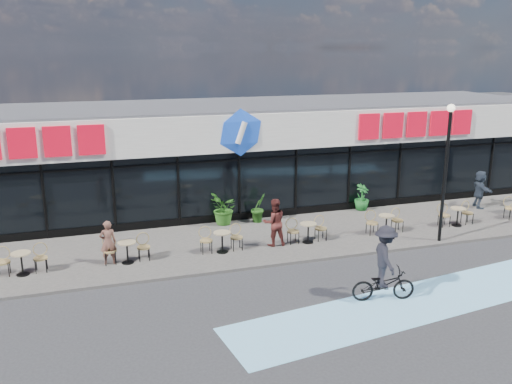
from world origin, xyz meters
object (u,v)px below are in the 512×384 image
lamp_post (446,161)px  potted_plant_right (362,197)px  potted_plant_left (224,209)px  pedestrian_b (480,189)px  potted_plant_mid (258,208)px  patron_left (108,242)px  cyclist_a (384,269)px  patron_right (274,222)px

lamp_post → potted_plant_right: size_ratio=4.39×
lamp_post → potted_plant_left: bearing=149.3°
pedestrian_b → potted_plant_mid: bearing=99.9°
lamp_post → patron_left: 12.10m
potted_plant_left → pedestrian_b: (11.47, -1.07, 0.17)m
patron_left → cyclist_a: size_ratio=0.67×
potted_plant_mid → patron_right: patron_right is taller
potted_plant_mid → pedestrian_b: bearing=-5.7°
potted_plant_left → patron_left: (-4.66, -2.86, 0.08)m
pedestrian_b → cyclist_a: size_ratio=0.75×
potted_plant_left → cyclist_a: (2.72, -7.77, 0.19)m
potted_plant_left → potted_plant_mid: bearing=-2.4°
potted_plant_mid → patron_left: patron_left is taller
potted_plant_right → patron_left: 11.36m
potted_plant_left → patron_right: patron_right is taller
lamp_post → potted_plant_right: 5.12m
potted_plant_mid → pedestrian_b: 10.09m
pedestrian_b → potted_plant_left: bearing=100.3°
potted_plant_right → cyclist_a: size_ratio=0.51×
lamp_post → potted_plant_mid: (-5.71, 4.19, -2.41)m
pedestrian_b → lamp_post: bearing=141.9°
potted_plant_left → potted_plant_right: size_ratio=1.16×
lamp_post → patron_right: lamp_post is taller
potted_plant_right → patron_left: bearing=-164.5°
lamp_post → potted_plant_left: 8.64m
potted_plant_mid → potted_plant_right: (4.86, 0.23, -0.02)m
lamp_post → pedestrian_b: size_ratio=3.00×
potted_plant_mid → pedestrian_b: (10.04, -1.01, 0.24)m
potted_plant_left → potted_plant_mid: (1.43, -0.06, -0.07)m
cyclist_a → potted_plant_left: bearing=109.3°
potted_plant_left → potted_plant_mid: potted_plant_left is taller
potted_plant_right → cyclist_a: 8.72m
potted_plant_right → pedestrian_b: bearing=-13.5°
potted_plant_mid → patron_right: size_ratio=0.68×
patron_right → potted_plant_left: bearing=-66.7°
potted_plant_left → patron_left: size_ratio=0.89×
potted_plant_left → cyclist_a: 8.24m
pedestrian_b → cyclist_a: bearing=143.1°
lamp_post → cyclist_a: lamp_post is taller
lamp_post → cyclist_a: size_ratio=2.25×
lamp_post → patron_left: size_ratio=3.36×
patron_right → cyclist_a: cyclist_a is taller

